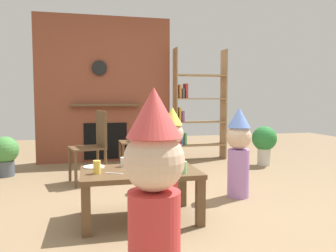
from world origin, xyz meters
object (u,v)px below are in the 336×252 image
(child_in_pink, at_px, (239,150))
(potted_plant_short, at_px, (5,153))
(potted_plant_tall, at_px, (264,141))
(paper_plate_front, at_px, (94,167))
(dining_chair_middle, at_px, (141,137))
(dining_chair_left, at_px, (94,142))
(coffee_table, at_px, (140,178))
(paper_cup_far_left, at_px, (97,167))
(bookshelf, at_px, (196,109))
(child_by_the_chairs, at_px, (172,145))
(child_with_cone_hat, at_px, (154,193))
(paper_plate_rear, at_px, (162,172))
(paper_cup_near_right, at_px, (182,167))
(paper_cup_center, at_px, (181,160))
(birthday_cake_slice, at_px, (146,160))
(paper_cup_near_left, at_px, (124,162))

(child_in_pink, distance_m, potted_plant_short, 3.12)
(potted_plant_tall, bearing_deg, paper_plate_front, -146.84)
(child_in_pink, bearing_deg, dining_chair_middle, -81.22)
(dining_chair_left, xyz_separation_m, potted_plant_short, (-1.17, 0.60, -0.20))
(coffee_table, height_order, paper_cup_far_left, paper_cup_far_left)
(bookshelf, xyz_separation_m, child_in_pink, (-0.26, -2.28, -0.37))
(child_by_the_chairs, bearing_deg, child_with_cone_hat, 12.50)
(dining_chair_left, bearing_deg, dining_chair_middle, -160.28)
(paper_plate_rear, xyz_separation_m, child_by_the_chairs, (0.37, 1.11, 0.06))
(potted_plant_tall, bearing_deg, bookshelf, 138.81)
(bookshelf, bearing_deg, paper_plate_rear, -113.19)
(potted_plant_short, bearing_deg, paper_cup_near_right, -50.77)
(paper_cup_center, bearing_deg, paper_plate_front, 176.59)
(paper_plate_front, distance_m, child_with_cone_hat, 1.49)
(dining_chair_left, bearing_deg, child_with_cone_hat, 81.55)
(paper_cup_center, xyz_separation_m, child_with_cone_hat, (-0.53, -1.41, 0.11))
(bookshelf, relative_size, coffee_table, 1.89)
(paper_cup_near_right, distance_m, child_with_cone_hat, 1.14)
(coffee_table, xyz_separation_m, birthday_cake_slice, (0.09, 0.23, 0.11))
(bookshelf, bearing_deg, child_with_cone_hat, -110.77)
(paper_cup_near_right, height_order, child_with_cone_hat, child_with_cone_hat)
(paper_plate_rear, relative_size, child_by_the_chairs, 0.19)
(coffee_table, bearing_deg, paper_plate_rear, -41.03)
(paper_cup_near_left, height_order, child_with_cone_hat, child_with_cone_hat)
(child_with_cone_hat, bearing_deg, potted_plant_tall, -31.38)
(paper_plate_rear, xyz_separation_m, child_with_cone_hat, (-0.28, -1.11, 0.14))
(bookshelf, relative_size, paper_plate_front, 10.17)
(child_with_cone_hat, relative_size, child_by_the_chairs, 1.16)
(child_by_the_chairs, height_order, potted_plant_short, child_by_the_chairs)
(child_by_the_chairs, bearing_deg, paper_cup_near_right, 18.67)
(paper_plate_rear, relative_size, potted_plant_short, 0.34)
(paper_cup_far_left, height_order, paper_plate_front, paper_cup_far_left)
(coffee_table, bearing_deg, paper_plate_front, 151.97)
(paper_plate_rear, bearing_deg, paper_cup_far_left, 170.93)
(paper_plate_rear, bearing_deg, child_in_pink, 30.84)
(paper_plate_rear, height_order, dining_chair_middle, dining_chair_middle)
(coffee_table, relative_size, paper_cup_center, 11.53)
(paper_cup_near_right, relative_size, potted_plant_short, 0.18)
(child_by_the_chairs, xyz_separation_m, potted_plant_short, (-2.06, 1.09, -0.19))
(birthday_cake_slice, relative_size, dining_chair_middle, 0.11)
(paper_plate_rear, xyz_separation_m, potted_plant_short, (-1.69, 2.20, -0.13))
(paper_cup_near_right, xyz_separation_m, paper_cup_center, (0.09, 0.37, -0.01))
(bookshelf, bearing_deg, potted_plant_short, -167.27)
(paper_cup_near_left, relative_size, paper_plate_front, 0.46)
(child_with_cone_hat, xyz_separation_m, dining_chair_left, (-0.24, 2.71, -0.07))
(dining_chair_middle, relative_size, potted_plant_short, 1.66)
(dining_chair_middle, height_order, potted_plant_tall, dining_chair_middle)
(bookshelf, xyz_separation_m, paper_plate_front, (-1.77, -2.51, -0.43))
(paper_plate_rear, bearing_deg, coffee_table, 138.97)
(child_in_pink, bearing_deg, child_by_the_chairs, -62.88)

